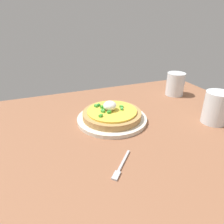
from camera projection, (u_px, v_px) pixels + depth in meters
dining_table at (146, 133)px, 65.83cm from camera, size 92.31×86.43×2.15cm
plate at (112, 119)px, 70.70cm from camera, size 24.03×24.03×1.31cm
pizza at (112, 113)px, 69.78cm from camera, size 20.12×20.12×5.89cm
cup_near at (175, 85)px, 91.52cm from camera, size 7.94×7.94×10.06cm
cup_far at (216, 109)px, 67.89cm from camera, size 8.08×8.08×10.87cm
fork at (121, 167)px, 49.28cm from camera, size 8.35×8.99×0.50cm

